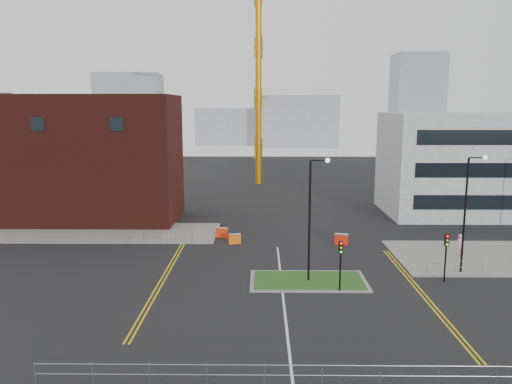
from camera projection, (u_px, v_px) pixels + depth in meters
ground at (287, 329)px, 29.01m from camera, size 200.00×200.00×0.00m
pavement_left at (80, 232)px, 50.89m from camera, size 28.00×8.00×0.12m
island_kerb at (308, 281)px, 36.86m from camera, size 8.60×4.60×0.08m
grass_island at (308, 281)px, 36.86m from camera, size 8.00×4.00×0.12m
brick_building at (69, 160)px, 55.67m from camera, size 24.20×10.07×14.24m
office_block at (493, 164)px, 59.20m from camera, size 25.00×12.20×12.00m
tower_crane at (293, 12)px, 76.62m from camera, size 50.20×18.91×39.34m
streetlamp_island at (313, 210)px, 35.94m from camera, size 1.46×0.36×9.18m
streetlamp_right_near at (468, 205)px, 37.78m from camera, size 1.46×0.36×9.18m
traffic_light_island at (341, 256)px, 34.42m from camera, size 0.28×0.33×3.65m
traffic_light_right at (446, 248)px, 36.30m from camera, size 0.28×0.33×3.65m
railing_front at (293, 371)px, 22.96m from camera, size 24.05×0.05×1.10m
railing_left at (160, 236)px, 46.73m from camera, size 6.05×0.05×1.10m
centre_line at (285, 315)px, 30.97m from camera, size 0.15×30.00×0.01m
yellow_left_a at (165, 272)px, 38.95m from camera, size 0.12×24.00×0.01m
yellow_left_b at (169, 272)px, 38.95m from camera, size 0.12×24.00×0.01m
yellow_right_a at (418, 292)px, 34.81m from camera, size 0.12×20.00×0.01m
yellow_right_b at (423, 292)px, 34.81m from camera, size 0.12×20.00×0.01m
skyline_a at (130, 112)px, 145.78m from camera, size 18.00×12.00×22.00m
skyline_b at (298, 121)px, 155.61m from camera, size 24.00×12.00×16.00m
skyline_c at (417, 102)px, 149.28m from camera, size 14.00×12.00×28.00m
skyline_d at (242, 126)px, 166.00m from camera, size 30.00×12.00×12.00m
pedestrian at (460, 245)px, 42.81m from camera, size 0.75×0.52×1.96m
barrier_left at (222, 232)px, 49.08m from camera, size 1.23×0.74×0.98m
barrier_mid at (235, 238)px, 46.82m from camera, size 1.18×0.65×0.95m
barrier_right at (341, 239)px, 46.54m from camera, size 1.30×0.74×1.04m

